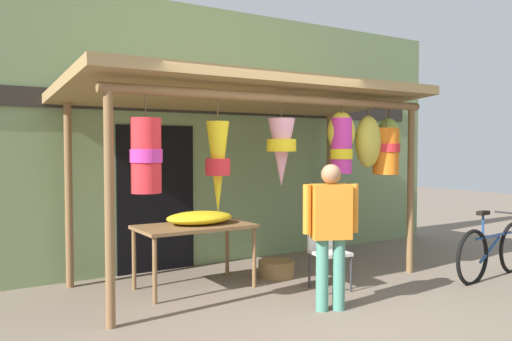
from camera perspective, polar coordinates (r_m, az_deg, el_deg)
name	(u,v)px	position (r m, az deg, el deg)	size (l,w,h in m)	color
ground_plane	(282,309)	(5.62, 2.90, -15.02)	(30.00, 30.00, 0.00)	#756656
shop_facade	(185,137)	(7.49, -7.89, 3.73)	(9.56, 0.29, 3.72)	#7A9360
market_stall_canopy	(267,114)	(6.46, 1.24, 6.31)	(4.58, 2.19, 2.52)	brown
display_table	(194,231)	(6.28, -6.81, -6.67)	(1.37, 0.77, 0.77)	brown
flower_heap_on_table	(201,218)	(6.33, -6.06, -5.19)	(0.83, 0.58, 0.15)	yellow
folding_chair	(327,247)	(6.34, 7.81, -8.33)	(0.46, 0.46, 0.84)	beige
wicker_basket_by_table	(276,269)	(6.90, 2.26, -10.78)	(0.47, 0.47, 0.21)	olive
parked_bicycle	(494,251)	(7.48, 24.75, -8.08)	(1.75, 0.44, 0.92)	black
customer_foreground	(331,225)	(5.43, 8.25, -6.00)	(0.55, 0.36, 1.53)	#4C8E7A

